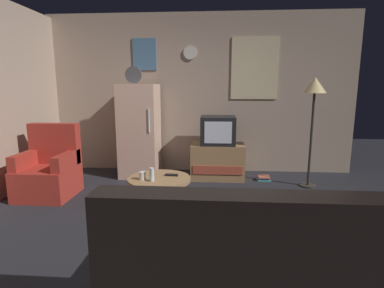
# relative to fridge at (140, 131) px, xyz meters

# --- Properties ---
(ground_plane) EXTENTS (12.00, 12.00, 0.00)m
(ground_plane) POSITION_rel_fridge_xyz_m (0.95, -2.01, -0.75)
(ground_plane) COLOR #232328
(wall_with_art) EXTENTS (5.20, 0.12, 2.66)m
(wall_with_art) POSITION_rel_fridge_xyz_m (0.95, 0.44, 0.58)
(wall_with_art) COLOR tan
(wall_with_art) RESTS_ON ground_plane
(fridge) EXTENTS (0.60, 0.62, 1.77)m
(fridge) POSITION_rel_fridge_xyz_m (0.00, 0.00, 0.00)
(fridge) COLOR beige
(fridge) RESTS_ON ground_plane
(tv_stand) EXTENTS (0.84, 0.53, 0.56)m
(tv_stand) POSITION_rel_fridge_xyz_m (1.27, -0.06, -0.47)
(tv_stand) COLOR #9E754C
(tv_stand) RESTS_ON ground_plane
(crt_tv) EXTENTS (0.54, 0.51, 0.44)m
(crt_tv) POSITION_rel_fridge_xyz_m (1.27, -0.06, 0.03)
(crt_tv) COLOR black
(crt_tv) RESTS_ON tv_stand
(standing_lamp) EXTENTS (0.32, 0.32, 1.59)m
(standing_lamp) POSITION_rel_fridge_xyz_m (2.62, -0.39, 0.60)
(standing_lamp) COLOR #332D28
(standing_lamp) RESTS_ON ground_plane
(coffee_table) EXTENTS (0.72, 0.72, 0.43)m
(coffee_table) POSITION_rel_fridge_xyz_m (0.59, -1.54, -0.54)
(coffee_table) COLOR #9E754C
(coffee_table) RESTS_ON ground_plane
(wine_glass) EXTENTS (0.05, 0.05, 0.15)m
(wine_glass) POSITION_rel_fridge_xyz_m (0.54, -1.67, -0.25)
(wine_glass) COLOR silver
(wine_glass) RESTS_ON coffee_table
(mug_ceramic_white) EXTENTS (0.08, 0.08, 0.09)m
(mug_ceramic_white) POSITION_rel_fridge_xyz_m (0.42, -1.63, -0.28)
(mug_ceramic_white) COLOR silver
(mug_ceramic_white) RESTS_ON coffee_table
(remote_control) EXTENTS (0.15, 0.05, 0.02)m
(remote_control) POSITION_rel_fridge_xyz_m (0.73, -1.46, -0.31)
(remote_control) COLOR black
(remote_control) RESTS_ON coffee_table
(armchair) EXTENTS (0.68, 0.68, 0.96)m
(armchair) POSITION_rel_fridge_xyz_m (-1.00, -1.03, -0.42)
(armchair) COLOR #A52D23
(armchair) RESTS_ON ground_plane
(couch) EXTENTS (1.70, 0.80, 0.92)m
(couch) POSITION_rel_fridge_xyz_m (1.43, -3.15, -0.44)
(couch) COLOR black
(couch) RESTS_ON ground_plane
(book_stack) EXTENTS (0.20, 0.17, 0.07)m
(book_stack) POSITION_rel_fridge_xyz_m (2.01, -0.14, -0.72)
(book_stack) COLOR teal
(book_stack) RESTS_ON ground_plane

